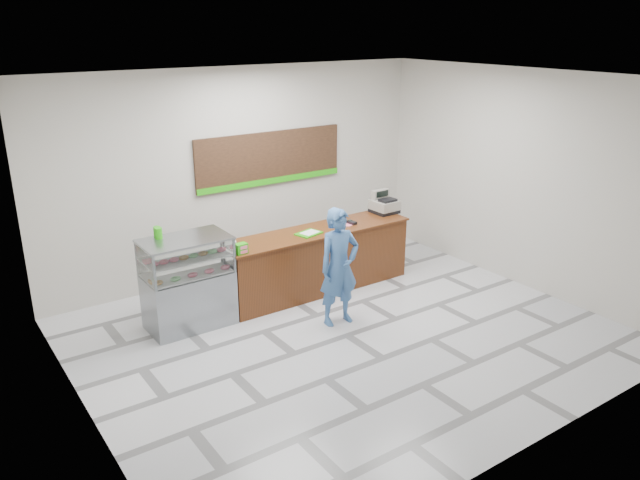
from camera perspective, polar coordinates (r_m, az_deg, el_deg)
floor at (r=8.85m, az=2.51°, el=-8.71°), size 7.00×7.00×0.00m
back_wall at (r=10.63m, az=-7.21°, el=6.10°), size 7.00×0.00×7.00m
ceiling at (r=7.84m, az=2.89°, el=14.49°), size 7.00×7.00×0.00m
sales_counter at (r=10.07m, az=-0.28°, el=-1.85°), size 3.26×0.76×1.03m
display_case at (r=9.04m, az=-11.99°, el=-3.78°), size 1.22×0.72×1.33m
menu_board at (r=10.81m, az=-4.56°, el=7.41°), size 2.80×0.06×0.90m
cash_register at (r=10.83m, az=5.87°, el=3.25°), size 0.42×0.44×0.38m
card_terminal at (r=10.22m, az=2.91°, el=1.62°), size 0.11×0.18×0.04m
serving_tray at (r=9.71m, az=-1.04°, el=0.61°), size 0.44×0.36×0.02m
napkin_box at (r=9.18m, az=-8.11°, el=-0.41°), size 0.16×0.16×0.11m
straw_cup at (r=9.25m, az=-8.34°, el=-0.25°), size 0.08×0.08×0.12m
promo_box at (r=8.94m, az=-7.23°, el=-0.78°), size 0.18×0.13×0.15m
donut_decal at (r=10.16m, az=2.48°, el=1.40°), size 0.17×0.17×0.00m
green_cup_left at (r=8.92m, az=-14.67°, el=0.72°), size 0.10×0.10×0.15m
green_cup_right at (r=8.86m, az=-14.53°, el=0.59°), size 0.10×0.10×0.15m
customer at (r=8.87m, az=1.76°, el=-2.47°), size 0.66×0.46×1.73m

